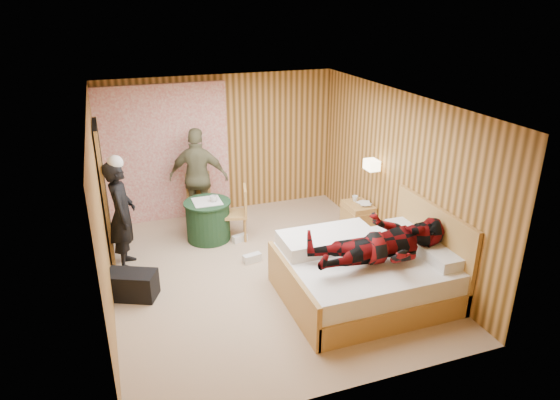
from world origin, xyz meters
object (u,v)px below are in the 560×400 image
object	(u,v)px
chair_far	(200,196)
duffel_bag	(132,285)
wall_lamp	(372,165)
man_on_bed	(383,234)
bed	(368,273)
round_table	(208,220)
chair_near	(239,209)
woman_standing	(122,215)
nightstand	(358,218)
man_at_table	(199,178)

from	to	relation	value
chair_far	duffel_bag	xyz separation A→B (m)	(-1.32, -1.98, -0.36)
wall_lamp	man_on_bed	bearing A→B (deg)	-114.51
chair_far	bed	bearing A→B (deg)	-63.00
round_table	chair_near	distance (m)	0.54
round_table	duffel_bag	size ratio (longest dim) A/B	1.17
bed	chair_near	world-z (taller)	bed
round_table	woman_standing	bearing A→B (deg)	-161.12
duffel_bag	wall_lamp	bearing A→B (deg)	32.00
wall_lamp	round_table	xyz separation A→B (m)	(-2.45, 0.90, -0.96)
nightstand	wall_lamp	bearing A→B (deg)	-80.70
woman_standing	man_at_table	distance (m)	1.72
bed	man_on_bed	size ratio (longest dim) A/B	1.23
chair_far	woman_standing	world-z (taller)	woman_standing
wall_lamp	duffel_bag	bearing A→B (deg)	-172.97
round_table	duffel_bag	world-z (taller)	round_table
nightstand	chair_far	bearing A→B (deg)	152.58
wall_lamp	chair_far	size ratio (longest dim) A/B	0.28
duffel_bag	woman_standing	size ratio (longest dim) A/B	0.40
chair_near	duffel_bag	xyz separation A→B (m)	(-1.82, -1.23, -0.34)
wall_lamp	duffel_bag	distance (m)	3.96
woman_standing	duffel_bag	bearing A→B (deg)	-174.64
wall_lamp	man_at_table	world-z (taller)	man_at_table
man_on_bed	nightstand	bearing A→B (deg)	69.57
wall_lamp	man_on_bed	distance (m)	1.88
chair_far	man_on_bed	distance (m)	3.65
wall_lamp	man_on_bed	world-z (taller)	man_on_bed
nightstand	chair_near	size ratio (longest dim) A/B	0.63
bed	woman_standing	distance (m)	3.56
round_table	man_at_table	distance (m)	0.82
man_on_bed	man_at_table	bearing A→B (deg)	117.39
wall_lamp	man_at_table	distance (m)	2.92
bed	nightstand	bearing A→B (deg)	66.23
man_at_table	chair_far	bearing A→B (deg)	106.07
nightstand	chair_far	distance (m)	2.72
chair_far	man_on_bed	size ratio (longest dim) A/B	0.53
duffel_bag	chair_far	bearing A→B (deg)	81.21
woman_standing	chair_far	bearing A→B (deg)	-45.76
round_table	chair_near	world-z (taller)	chair_near
nightstand	duffel_bag	xyz separation A→B (m)	(-3.73, -0.73, -0.10)
duffel_bag	man_on_bed	size ratio (longest dim) A/B	0.37
wall_lamp	man_at_table	xyz separation A→B (m)	(-2.45, 1.54, -0.44)
wall_lamp	chair_far	bearing A→B (deg)	148.31
man_at_table	round_table	bearing A→B (deg)	112.53
nightstand	duffel_bag	bearing A→B (deg)	-168.94
chair_far	chair_near	size ratio (longest dim) A/B	1.04
chair_far	duffel_bag	bearing A→B (deg)	-125.69
wall_lamp	man_on_bed	size ratio (longest dim) A/B	0.15
wall_lamp	chair_far	distance (m)	2.98
nightstand	man_at_table	world-z (taller)	man_at_table
chair_far	man_at_table	distance (m)	0.32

